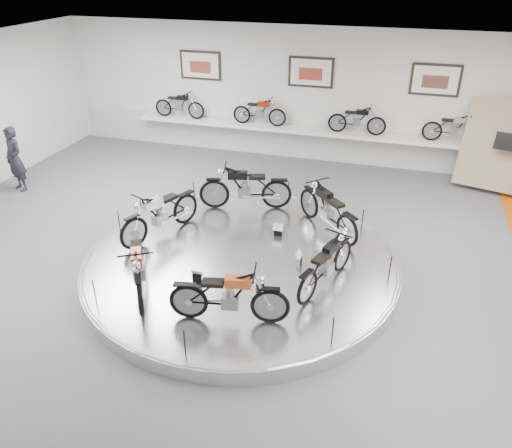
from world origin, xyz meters
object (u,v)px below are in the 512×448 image
(bike_a, at_px, (328,209))
(bike_c, at_px, (160,213))
(display_platform, at_px, (241,264))
(visitor, at_px, (15,159))
(bike_d, at_px, (138,265))
(bike_b, at_px, (245,187))
(shelf, at_px, (306,131))
(bike_f, at_px, (326,264))
(bike_e, at_px, (229,296))

(bike_a, distance_m, bike_c, 3.67)
(display_platform, height_order, visitor, visitor)
(bike_d, bearing_deg, bike_a, 107.89)
(display_platform, xyz_separation_m, bike_a, (1.48, 1.65, 0.69))
(bike_b, bearing_deg, bike_a, 149.25)
(bike_c, bearing_deg, bike_b, 165.47)
(shelf, xyz_separation_m, bike_f, (1.81, -6.87, -0.22))
(bike_b, height_order, bike_f, bike_b)
(bike_c, bearing_deg, bike_f, 99.90)
(bike_b, bearing_deg, shelf, -114.35)
(visitor, bearing_deg, shelf, 52.93)
(bike_b, bearing_deg, bike_f, 116.06)
(bike_d, relative_size, bike_e, 1.02)
(bike_a, height_order, bike_c, bike_c)
(shelf, height_order, bike_f, bike_f)
(display_platform, height_order, bike_d, bike_d)
(bike_d, relative_size, visitor, 0.99)
(shelf, distance_m, bike_c, 6.33)
(bike_d, height_order, visitor, visitor)
(bike_e, bearing_deg, bike_b, 92.80)
(display_platform, bearing_deg, bike_a, 48.04)
(bike_f, distance_m, visitor, 9.26)
(bike_a, height_order, bike_e, bike_a)
(shelf, relative_size, bike_d, 6.22)
(shelf, bearing_deg, bike_c, -108.10)
(shelf, xyz_separation_m, bike_a, (1.48, -4.75, -0.16))
(display_platform, xyz_separation_m, bike_c, (-1.97, 0.39, 0.69))
(bike_c, relative_size, visitor, 1.03)
(bike_d, bearing_deg, bike_f, 78.76)
(shelf, distance_m, bike_f, 7.11)
(bike_a, xyz_separation_m, bike_e, (-1.04, -3.57, -0.03))
(bike_d, distance_m, visitor, 6.72)
(bike_a, xyz_separation_m, bike_c, (-3.44, -1.26, 0.01))
(shelf, height_order, bike_a, bike_a)
(display_platform, height_order, bike_c, bike_c)
(display_platform, relative_size, shelf, 0.58)
(bike_d, xyz_separation_m, bike_f, (3.25, 1.10, -0.04))
(bike_e, bearing_deg, bike_f, 35.30)
(bike_b, bearing_deg, bike_d, 61.26)
(shelf, height_order, bike_d, bike_d)
(display_platform, relative_size, bike_d, 3.62)
(bike_c, height_order, bike_e, bike_c)
(bike_c, bearing_deg, visitor, -85.14)
(display_platform, height_order, shelf, shelf)
(display_platform, height_order, bike_f, bike_f)
(shelf, distance_m, bike_a, 4.98)
(bike_b, distance_m, bike_f, 3.59)
(shelf, xyz_separation_m, visitor, (-7.10, -4.36, -0.11))
(bike_b, height_order, bike_d, bike_b)
(shelf, relative_size, bike_e, 6.36)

